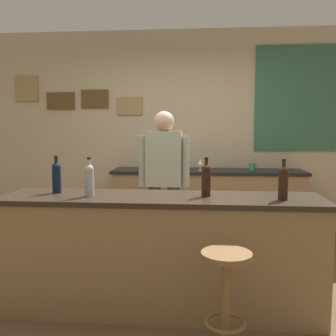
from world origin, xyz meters
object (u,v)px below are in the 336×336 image
object	(u,v)px
bar_stool	(226,286)
wine_bottle_c	(206,179)
bartender	(164,178)
wine_glass_a	(181,162)
wine_bottle_b	(89,179)
coffee_mug	(252,167)
wine_bottle_a	(57,176)
wine_glass_b	(200,162)
wine_bottle_d	(283,182)

from	to	relation	value
bar_stool	wine_bottle_c	world-z (taller)	wine_bottle_c
bartender	wine_glass_a	distance (m)	1.12
wine_bottle_b	coffee_mug	xyz separation A→B (m)	(1.53, 2.12, -0.11)
wine_bottle_a	wine_glass_a	xyz separation A→B (m)	(0.92, 1.95, -0.05)
bartender	bar_stool	size ratio (longest dim) A/B	2.38
bartender	coffee_mug	size ratio (longest dim) A/B	12.96
wine_bottle_b	bar_stool	bearing A→B (deg)	-27.13
wine_glass_b	coffee_mug	size ratio (longest dim) A/B	1.24
wine_bottle_b	wine_glass_a	bearing A→B (deg)	73.89
wine_glass_a	coffee_mug	distance (m)	0.93
bartender	wine_bottle_c	world-z (taller)	bartender
bartender	wine_glass_b	world-z (taller)	bartender
wine_glass_a	wine_glass_b	xyz separation A→B (m)	(0.25, -0.06, 0.00)
bartender	wine_glass_a	size ratio (longest dim) A/B	10.45
coffee_mug	wine_glass_b	bearing A→B (deg)	-172.01
bar_stool	coffee_mug	world-z (taller)	coffee_mug
wine_bottle_d	wine_glass_b	distance (m)	2.13
bartender	wine_bottle_d	bearing A→B (deg)	-45.18
wine_bottle_c	wine_bottle_d	bearing A→B (deg)	-10.27
wine_glass_a	coffee_mug	world-z (taller)	wine_glass_a
wine_bottle_b	wine_bottle_c	world-z (taller)	same
wine_bottle_a	wine_glass_a	bearing A→B (deg)	64.82
wine_bottle_c	wine_bottle_b	bearing A→B (deg)	-174.50
wine_glass_a	wine_bottle_d	bearing A→B (deg)	-67.65
wine_bottle_a	wine_glass_b	size ratio (longest dim) A/B	1.97
wine_bottle_a	wine_bottle_b	world-z (taller)	same
wine_bottle_d	wine_glass_b	world-z (taller)	wine_bottle_d
bar_stool	wine_glass_a	xyz separation A→B (m)	(-0.42, 2.61, 0.55)
wine_bottle_b	wine_bottle_d	distance (m)	1.47
wine_glass_a	wine_glass_b	world-z (taller)	same
bar_stool	wine_glass_b	distance (m)	2.62
wine_bottle_a	wine_bottle_b	xyz separation A→B (m)	(0.32, -0.13, 0.00)
wine_bottle_a	coffee_mug	world-z (taller)	wine_bottle_a
bartender	wine_bottle_d	distance (m)	1.40
wine_bottle_c	wine_bottle_a	bearing A→B (deg)	177.82
bartender	wine_bottle_a	xyz separation A→B (m)	(-0.80, -0.84, 0.12)
bar_stool	coffee_mug	distance (m)	2.74
bar_stool	wine_bottle_b	xyz separation A→B (m)	(-1.03, 0.53, 0.60)
bar_stool	wine_bottle_a	xyz separation A→B (m)	(-1.34, 0.66, 0.60)
wine_bottle_a	coffee_mug	xyz separation A→B (m)	(1.84, 1.99, -0.11)
wine_bottle_c	wine_glass_b	size ratio (longest dim) A/B	1.97
bartender	wine_bottle_d	world-z (taller)	bartender
bartender	bar_stool	bearing A→B (deg)	-70.15
bartender	wine_bottle_a	world-z (taller)	bartender
wine_bottle_c	bar_stool	bearing A→B (deg)	-78.67
coffee_mug	wine_glass_a	bearing A→B (deg)	-177.78
bar_stool	wine_bottle_d	size ratio (longest dim) A/B	2.22
wine_bottle_b	wine_glass_b	size ratio (longest dim) A/B	1.97
bartender	wine_bottle_a	bearing A→B (deg)	-133.62
wine_bottle_c	wine_bottle_d	distance (m)	0.57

